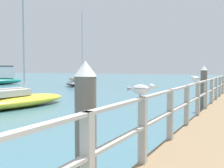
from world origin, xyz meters
TOP-DOWN VIEW (x-y plane):
  - pier_railing at (-1.05, 9.19)m, footprint 0.12×16.90m
  - dock_piling_near at (-1.43, 3.06)m, footprint 0.29×0.29m
  - dock_piling_far at (-1.43, 12.97)m, footprint 0.29×0.29m
  - seagull_foreground at (-1.04, 4.05)m, footprint 0.48×0.18m
  - seagull_background at (-1.06, 8.76)m, footprint 0.25×0.45m
  - boat_1 at (-16.09, 25.98)m, footprint 2.90×6.10m
  - boat_2 at (-9.70, 10.33)m, footprint 2.14×5.91m

SIDE VIEW (x-z plane):
  - boat_2 at x=-9.70m, z-range -2.63..3.37m
  - boat_1 at x=-16.09m, z-range -3.61..4.39m
  - dock_piling_near at x=-1.43m, z-range 0.01..2.03m
  - dock_piling_far at x=-1.43m, z-range 0.01..2.03m
  - pier_railing at x=-1.05m, z-range 0.54..1.60m
  - seagull_foreground at x=-1.04m, z-range 1.50..1.71m
  - seagull_background at x=-1.06m, z-range 1.50..1.71m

